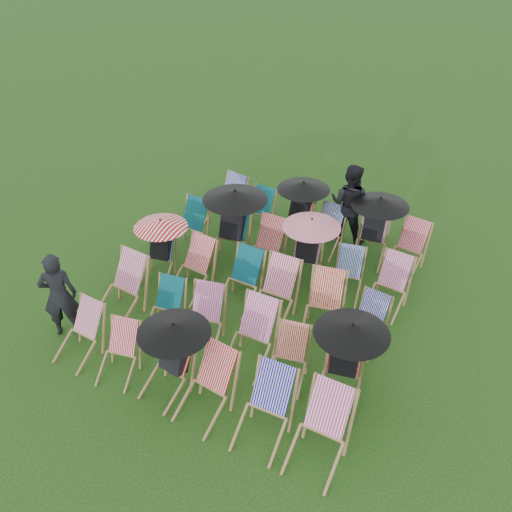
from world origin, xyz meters
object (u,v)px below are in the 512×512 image
at_px(deckchair_5, 320,433).
at_px(person_left, 59,295).
at_px(person_rear, 350,203).
at_px(deckchair_0, 79,333).
at_px(deckchair_29, 408,248).

bearing_deg(deckchair_5, person_left, 177.48).
distance_m(deckchair_5, person_rear, 5.37).
xyz_separation_m(deckchair_0, deckchair_29, (3.99, 4.60, 0.01)).
height_order(deckchair_0, person_left, person_left).
relative_size(deckchair_0, deckchair_5, 0.86).
height_order(deckchair_29, person_rear, person_rear).
bearing_deg(deckchair_29, person_left, -127.95).
relative_size(deckchair_0, deckchair_29, 0.96).
bearing_deg(deckchair_29, deckchair_5, -80.51).
bearing_deg(person_left, person_rear, -161.36).
bearing_deg(deckchair_0, person_left, 158.74).
distance_m(deckchair_5, person_left, 4.66).
bearing_deg(person_left, deckchair_29, -174.00).
bearing_deg(person_rear, deckchair_0, 64.09).
xyz_separation_m(deckchair_5, person_rear, (-1.41, 5.17, 0.33)).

